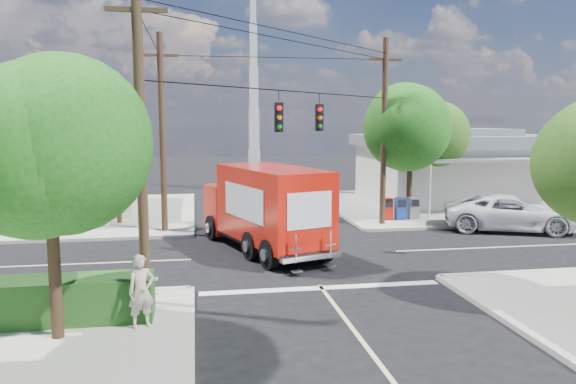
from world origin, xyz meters
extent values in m
plane|color=black|center=(0.00, 0.00, 0.00)|extent=(120.00, 120.00, 0.00)
cube|color=#9E998F|center=(11.00, 11.00, 0.07)|extent=(14.00, 14.00, 0.14)
cube|color=#B1AC9C|center=(4.00, 11.00, 0.07)|extent=(0.25, 14.00, 0.14)
cube|color=#B1AC9C|center=(11.00, 4.00, 0.07)|extent=(14.00, 0.25, 0.14)
cube|color=#9E998F|center=(-11.00, 11.00, 0.07)|extent=(14.00, 14.00, 0.14)
cube|color=#B1AC9C|center=(-4.00, 11.00, 0.07)|extent=(0.25, 14.00, 0.14)
cube|color=#B1AC9C|center=(-11.00, 4.00, 0.07)|extent=(14.00, 0.25, 0.14)
cube|color=beige|center=(0.00, 10.00, 0.01)|extent=(0.12, 12.00, 0.01)
cube|color=beige|center=(0.00, -10.00, 0.01)|extent=(0.12, 12.00, 0.01)
cube|color=beige|center=(10.00, 0.00, 0.01)|extent=(12.00, 0.12, 0.01)
cube|color=beige|center=(-10.00, 0.00, 0.01)|extent=(12.00, 0.12, 0.01)
cube|color=silver|center=(0.00, -4.30, 0.01)|extent=(7.50, 0.40, 0.01)
cube|color=silver|center=(12.50, 12.00, 1.84)|extent=(11.00, 8.00, 3.40)
cube|color=slate|center=(12.50, 12.00, 3.89)|extent=(11.80, 8.80, 0.70)
cube|color=slate|center=(12.50, 12.00, 4.39)|extent=(6.05, 4.40, 0.50)
cube|color=slate|center=(12.50, 7.10, 3.04)|extent=(9.90, 1.80, 0.15)
cylinder|color=silver|center=(8.10, 6.30, 1.59)|extent=(0.12, 0.12, 2.90)
cube|color=beige|center=(-12.00, 12.50, 1.74)|extent=(10.00, 8.00, 3.20)
cube|color=slate|center=(-12.00, 12.50, 3.69)|extent=(10.80, 8.80, 0.70)
cube|color=slate|center=(-12.00, 12.50, 4.19)|extent=(5.50, 4.40, 0.50)
cube|color=slate|center=(-12.00, 7.60, 2.84)|extent=(9.00, 1.80, 0.15)
cylinder|color=silver|center=(-8.00, 6.80, 1.49)|extent=(0.12, 0.12, 2.70)
cube|color=silver|center=(0.50, 20.00, 1.50)|extent=(0.80, 0.80, 3.00)
cube|color=silver|center=(0.50, 20.00, 4.50)|extent=(0.70, 0.70, 3.00)
cube|color=silver|center=(0.50, 20.00, 7.50)|extent=(0.60, 0.60, 3.00)
cube|color=silver|center=(0.50, 20.00, 10.50)|extent=(0.50, 0.50, 3.00)
cube|color=silver|center=(0.50, 20.00, 13.50)|extent=(0.40, 0.40, 3.00)
cylinder|color=#422D1C|center=(-7.00, -7.50, 2.00)|extent=(0.28, 0.28, 3.71)
sphere|color=#155511|center=(-7.00, -7.50, 4.32)|extent=(3.71, 3.71, 3.71)
sphere|color=#155511|center=(-7.40, -7.30, 4.55)|extent=(3.02, 3.02, 3.02)
sphere|color=#155511|center=(-6.65, -7.80, 4.20)|extent=(3.25, 3.25, 3.25)
cylinder|color=#422D1C|center=(7.20, 6.80, 2.19)|extent=(0.28, 0.28, 4.10)
sphere|color=#155511|center=(7.20, 6.80, 4.75)|extent=(4.10, 4.10, 4.10)
sphere|color=#155511|center=(6.80, 7.00, 5.00)|extent=(3.33, 3.33, 3.33)
sphere|color=#155511|center=(7.55, 6.50, 4.62)|extent=(3.58, 3.58, 3.58)
cylinder|color=#422D1C|center=(9.80, 9.00, 1.93)|extent=(0.28, 0.28, 3.58)
sphere|color=#2B551B|center=(9.80, 9.00, 4.17)|extent=(3.58, 3.58, 3.58)
sphere|color=#2B551B|center=(9.40, 9.20, 4.40)|extent=(2.91, 2.91, 2.91)
sphere|color=#2B551B|center=(10.15, 8.70, 4.06)|extent=(3.14, 3.14, 3.14)
cylinder|color=#422D1C|center=(-7.50, 7.50, 2.64)|extent=(0.24, 0.24, 5.00)
cone|color=#1F5D1F|center=(-6.60, 7.50, 5.24)|extent=(0.50, 2.06, 0.98)
cone|color=#1F5D1F|center=(-6.94, 8.20, 5.24)|extent=(1.92, 1.68, 0.98)
cone|color=#1F5D1F|center=(-7.70, 8.38, 5.24)|extent=(2.12, 0.95, 0.98)
cone|color=#1F5D1F|center=(-8.31, 7.89, 5.24)|extent=(1.34, 2.07, 0.98)
cone|color=#1F5D1F|center=(-8.31, 7.11, 5.24)|extent=(1.34, 2.07, 0.98)
cone|color=#1F5D1F|center=(-7.70, 6.62, 5.24)|extent=(2.12, 0.95, 0.98)
cone|color=#1F5D1F|center=(-6.94, 6.80, 5.24)|extent=(1.92, 1.68, 0.98)
cylinder|color=#422D1C|center=(-9.50, 9.00, 2.44)|extent=(0.24, 0.24, 4.60)
cone|color=#1F5D1F|center=(-8.60, 9.00, 4.84)|extent=(0.50, 2.06, 0.98)
cone|color=#1F5D1F|center=(-8.94, 9.70, 4.84)|extent=(1.92, 1.68, 0.98)
cone|color=#1F5D1F|center=(-9.70, 9.88, 4.84)|extent=(2.12, 0.95, 0.98)
cone|color=#1F5D1F|center=(-10.31, 9.39, 4.84)|extent=(1.34, 2.07, 0.98)
cone|color=#1F5D1F|center=(-10.31, 8.61, 4.84)|extent=(1.34, 2.07, 0.98)
cone|color=#1F5D1F|center=(-9.70, 8.12, 4.84)|extent=(2.12, 0.95, 0.98)
cone|color=#1F5D1F|center=(-8.94, 8.30, 4.84)|extent=(1.92, 1.68, 0.98)
cylinder|color=#473321|center=(-5.20, -5.20, 4.50)|extent=(0.28, 0.28, 9.00)
cube|color=#473321|center=(-5.20, -5.20, 8.00)|extent=(1.60, 0.12, 0.12)
cylinder|color=#473321|center=(5.20, 5.20, 4.50)|extent=(0.28, 0.28, 9.00)
cube|color=#473321|center=(5.20, 5.20, 8.00)|extent=(1.60, 0.12, 0.12)
cylinder|color=#473321|center=(-5.20, 5.20, 4.50)|extent=(0.28, 0.28, 9.00)
cube|color=#473321|center=(-5.20, 5.20, 8.00)|extent=(1.60, 0.12, 0.12)
cylinder|color=black|center=(0.00, 0.00, 6.20)|extent=(10.43, 10.43, 0.04)
cube|color=black|center=(-0.80, -0.80, 5.25)|extent=(0.30, 0.24, 1.05)
sphere|color=red|center=(-0.80, -0.94, 5.58)|extent=(0.20, 0.20, 0.20)
cube|color=black|center=(1.10, 1.10, 5.25)|extent=(0.30, 0.24, 1.05)
sphere|color=red|center=(1.10, 0.96, 5.58)|extent=(0.20, 0.20, 0.20)
cube|color=silver|center=(-7.80, -5.60, 0.49)|extent=(5.94, 0.05, 0.08)
cube|color=silver|center=(-7.80, -5.60, 0.89)|extent=(5.94, 0.05, 0.08)
cube|color=silver|center=(-5.00, -5.60, 0.64)|extent=(0.09, 0.06, 1.00)
cube|color=#1D4F16|center=(-8.00, -6.40, 0.69)|extent=(6.20, 1.20, 1.10)
cube|color=#A9160B|center=(5.80, 6.20, 0.69)|extent=(0.50, 0.50, 1.10)
cube|color=#163896|center=(6.50, 6.20, 0.69)|extent=(0.50, 0.50, 1.10)
cube|color=slate|center=(7.20, 6.20, 0.69)|extent=(0.50, 0.50, 1.10)
cube|color=black|center=(-1.15, 1.13, 0.53)|extent=(4.49, 7.82, 0.24)
cube|color=red|center=(-2.09, 3.92, 1.30)|extent=(2.71, 2.29, 2.12)
cube|color=black|center=(-2.30, 4.55, 1.68)|extent=(1.99, 0.87, 0.91)
cube|color=silver|center=(-2.37, 4.74, 0.63)|extent=(2.13, 0.82, 0.34)
cube|color=red|center=(-0.88, 0.31, 1.97)|extent=(4.06, 6.06, 2.79)
cube|color=white|center=(0.28, 0.70, 2.12)|extent=(1.12, 3.29, 1.25)
cube|color=white|center=(-2.03, -0.08, 2.12)|extent=(1.12, 3.29, 1.25)
cube|color=white|center=(0.02, -2.35, 2.12)|extent=(1.65, 0.57, 1.25)
cube|color=silver|center=(0.06, -2.47, 0.53)|extent=(2.26, 0.97, 0.17)
cube|color=silver|center=(-0.54, -2.80, 0.91)|extent=(0.43, 0.19, 0.96)
cube|color=silver|center=(0.74, -2.37, 0.91)|extent=(0.43, 0.19, 0.96)
cylinder|color=black|center=(-3.09, 3.43, 0.53)|extent=(0.63, 1.10, 1.06)
cylinder|color=black|center=(-0.99, 4.13, 0.53)|extent=(0.63, 1.10, 1.06)
cylinder|color=black|center=(-1.31, -1.86, 0.53)|extent=(0.63, 1.10, 1.06)
cylinder|color=black|center=(0.79, -1.16, 0.53)|extent=(0.63, 1.10, 1.06)
imported|color=silver|center=(10.77, 3.14, 0.83)|extent=(6.59, 4.75, 1.67)
imported|color=#B8B29A|center=(-5.13, -7.18, 1.04)|extent=(0.78, 0.67, 1.81)
camera|label=1|loc=(-3.78, -20.70, 5.13)|focal=35.00mm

